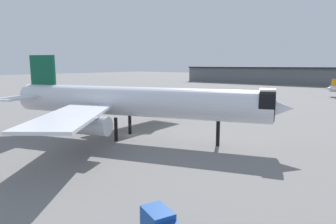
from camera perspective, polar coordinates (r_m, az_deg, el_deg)
name	(u,v)px	position (r m, az deg, el deg)	size (l,w,h in m)	color
ground	(130,135)	(71.74, -7.42, -4.43)	(900.00, 900.00, 0.00)	slate
airliner_near_gate	(133,102)	(66.81, -6.87, 1.93)	(65.28, 58.22, 19.15)	silver
terminal_building	(306,76)	(271.27, 25.28, 6.42)	(208.94, 43.17, 26.18)	slate
traffic_cone_near_nose	(220,116)	(97.30, 10.13, -0.69)	(0.51, 0.51, 0.64)	#F2600C
traffic_cone_wingtip	(104,112)	(105.55, -12.42, 0.00)	(0.47, 0.47, 0.59)	#F2600C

